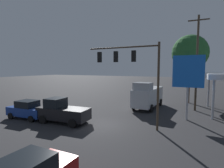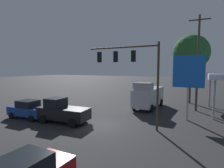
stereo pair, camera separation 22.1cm
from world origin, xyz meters
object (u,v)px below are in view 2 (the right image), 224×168
at_px(delivery_truck, 148,96).
at_px(sedan_waiting, 28,109).
at_px(pickup_parked, 62,111).
at_px(traffic_signal_assembly, 131,66).
at_px(price_sign, 189,74).
at_px(utility_pole, 198,61).
at_px(street_tree, 191,53).

distance_m(delivery_truck, sedan_waiting, 14.74).
height_order(delivery_truck, pickup_parked, delivery_truck).
relative_size(traffic_signal_assembly, sedan_waiting, 1.68).
relative_size(price_sign, delivery_truck, 0.96).
relative_size(utility_pole, pickup_parked, 2.22).
height_order(delivery_truck, street_tree, street_tree).
height_order(sedan_waiting, pickup_parked, pickup_parked).
bearing_deg(traffic_signal_assembly, delivery_truck, -86.76).
xyz_separation_m(traffic_signal_assembly, delivery_truck, (0.46, -8.17, -3.90)).
bearing_deg(price_sign, street_tree, -89.09).
bearing_deg(street_tree, sedan_waiting, 47.53).
xyz_separation_m(delivery_truck, pickup_parked, (6.09, 9.95, -0.58)).
bearing_deg(street_tree, delivery_truck, 52.33).
height_order(utility_pole, delivery_truck, utility_pole).
distance_m(price_sign, sedan_waiting, 17.27).
bearing_deg(sedan_waiting, delivery_truck, -137.99).
relative_size(price_sign, pickup_parked, 1.25).
relative_size(utility_pole, price_sign, 1.77).
xyz_separation_m(sedan_waiting, pickup_parked, (-4.33, -0.45, 0.16)).
bearing_deg(traffic_signal_assembly, street_tree, -106.94).
height_order(utility_pole, price_sign, utility_pole).
xyz_separation_m(utility_pole, delivery_truck, (5.84, 1.08, -4.51)).
bearing_deg(price_sign, sedan_waiting, 23.33).
relative_size(pickup_parked, street_tree, 0.51).
distance_m(pickup_parked, street_tree, 20.70).
distance_m(utility_pole, delivery_truck, 7.46).
height_order(traffic_signal_assembly, pickup_parked, traffic_signal_assembly).
bearing_deg(delivery_truck, sedan_waiting, -40.65).
distance_m(utility_pole, sedan_waiting, 20.59).
height_order(utility_pole, street_tree, utility_pole).
xyz_separation_m(delivery_truck, street_tree, (-4.88, -6.31, 6.04)).
height_order(sedan_waiting, street_tree, street_tree).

